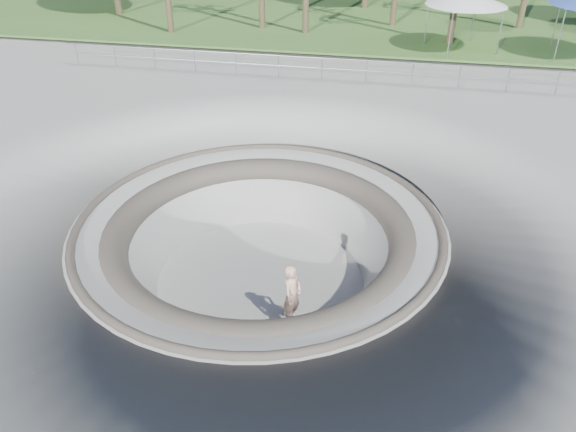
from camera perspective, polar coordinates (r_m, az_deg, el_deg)
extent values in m
plane|color=#969691|center=(15.59, -2.96, -0.72)|extent=(180.00, 180.00, 0.00)
torus|color=#969691|center=(16.76, -2.77, -6.49)|extent=(14.00, 14.00, 4.00)
cylinder|color=#969691|center=(16.73, -2.77, -6.35)|extent=(6.60, 6.60, 0.10)
torus|color=#49423A|center=(15.60, -2.96, -0.79)|extent=(10.24, 10.24, 0.24)
torus|color=#49423A|center=(15.84, -2.91, -2.09)|extent=(8.91, 8.91, 0.81)
ellipsoid|color=olive|center=(73.79, -9.72, 19.97)|extent=(50.40, 36.00, 23.40)
ellipsoid|color=olive|center=(74.64, 15.30, 18.35)|extent=(61.60, 44.00, 28.60)
cylinder|color=gray|center=(25.95, 3.50, 15.72)|extent=(25.00, 0.05, 0.05)
cylinder|color=gray|center=(26.08, 3.47, 14.78)|extent=(25.00, 0.05, 0.05)
cube|color=brown|center=(15.12, 0.42, -10.68)|extent=(0.76, 0.26, 0.02)
cylinder|color=#A9AAAE|center=(15.14, 0.42, -10.77)|extent=(0.04, 0.16, 0.03)
cylinder|color=#A9AAAE|center=(15.14, 0.42, -10.77)|extent=(0.04, 0.16, 0.03)
cylinder|color=silver|center=(15.15, 0.42, -10.79)|extent=(0.06, 0.03, 0.06)
cylinder|color=silver|center=(15.15, 0.42, -10.79)|extent=(0.06, 0.03, 0.06)
cylinder|color=silver|center=(15.15, 0.42, -10.79)|extent=(0.06, 0.03, 0.06)
cylinder|color=silver|center=(15.15, 0.42, -10.79)|extent=(0.06, 0.03, 0.06)
imported|color=#EAB297|center=(14.52, 0.43, -8.05)|extent=(0.62, 0.76, 1.79)
cylinder|color=gray|center=(30.23, 14.78, 17.47)|extent=(0.06, 0.06, 2.12)
cylinder|color=gray|center=(30.50, 20.03, 16.77)|extent=(0.06, 0.06, 2.12)
cylinder|color=gray|center=(32.86, 14.66, 18.60)|extent=(0.06, 0.06, 2.12)
cylinder|color=gray|center=(33.11, 19.53, 17.95)|extent=(0.06, 0.06, 2.12)
cube|color=silver|center=(31.41, 17.61, 19.77)|extent=(3.82, 3.82, 0.08)
cylinder|color=gray|center=(30.98, 26.30, 15.90)|extent=(0.06, 0.06, 2.36)
cylinder|color=gray|center=(33.83, 25.27, 17.28)|extent=(0.06, 0.06, 2.36)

